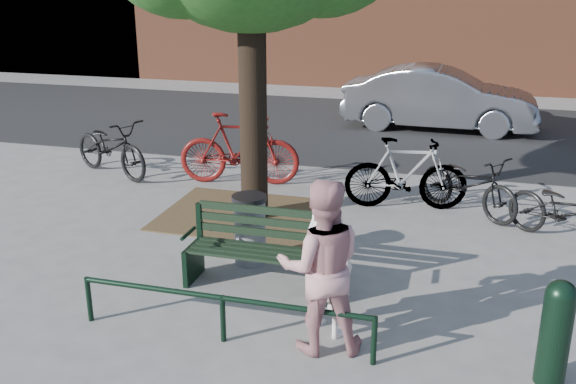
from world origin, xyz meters
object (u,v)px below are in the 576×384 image
(park_bench, at_px, (262,247))
(litter_bin, at_px, (250,229))
(person_left, at_px, (328,261))
(parked_car, at_px, (440,98))
(bollard, at_px, (556,329))
(bicycle_c, at_px, (469,184))
(person_right, at_px, (321,267))

(park_bench, bearing_deg, litter_bin, 121.48)
(person_left, height_order, litter_bin, person_left)
(parked_car, bearing_deg, person_left, 178.07)
(park_bench, height_order, litter_bin, park_bench)
(person_left, bearing_deg, parked_car, -63.27)
(park_bench, relative_size, bollard, 1.73)
(park_bench, xyz_separation_m, bicycle_c, (2.28, 3.13, -0.00))
(bicycle_c, bearing_deg, person_right, -158.73)
(park_bench, distance_m, person_right, 1.53)
(person_right, height_order, parked_car, person_right)
(person_left, xyz_separation_m, parked_car, (0.59, 9.59, -0.06))
(person_left, height_order, parked_car, person_left)
(litter_bin, bearing_deg, bollard, -26.33)
(park_bench, distance_m, bicycle_c, 3.87)
(person_right, bearing_deg, park_bench, -67.54)
(parked_car, bearing_deg, litter_bin, 168.74)
(parked_car, bearing_deg, park_bench, 171.66)
(person_right, distance_m, bicycle_c, 4.48)
(parked_car, bearing_deg, bicycle_c, -170.93)
(bollard, xyz_separation_m, litter_bin, (-3.40, 1.68, -0.09))
(park_bench, height_order, parked_car, parked_car)
(park_bench, distance_m, bollard, 3.27)
(litter_bin, bearing_deg, parked_car, 77.14)
(person_left, bearing_deg, park_bench, -9.95)
(litter_bin, bearing_deg, person_left, -46.47)
(bollard, bearing_deg, person_left, 171.22)
(person_left, relative_size, litter_bin, 1.76)
(bollard, height_order, litter_bin, bollard)
(park_bench, xyz_separation_m, bollard, (3.06, -1.13, 0.06))
(litter_bin, xyz_separation_m, bicycle_c, (2.62, 2.57, 0.02))
(park_bench, relative_size, bicycle_c, 0.96)
(person_right, relative_size, litter_bin, 1.94)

